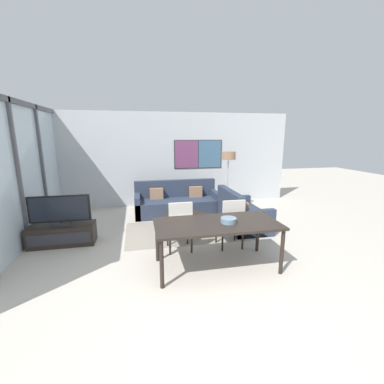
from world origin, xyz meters
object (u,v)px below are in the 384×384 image
tv_console (63,235)px  television (60,211)px  floor_lamp (228,159)px  dining_chair_left (180,224)px  dining_table (217,227)px  sofa_main (177,203)px  dining_chair_centre (231,221)px  fruit_bowl (229,220)px  sofa_side (240,216)px  coffee_table (186,220)px

tv_console → television: television is taller
floor_lamp → dining_chair_left: bearing=-127.0°
dining_table → floor_lamp: size_ratio=1.17×
television → dining_chair_left: bearing=-19.7°
sofa_main → floor_lamp: size_ratio=1.34×
tv_console → sofa_main: bearing=31.8°
floor_lamp → dining_chair_centre: bearing=-108.0°
fruit_bowl → dining_chair_centre: bearing=66.0°
tv_console → sofa_main: (2.54, 1.57, 0.08)m
dining_table → sofa_side: bearing=56.5°
fruit_bowl → floor_lamp: (1.08, 3.07, 0.66)m
tv_console → dining_chair_left: (2.23, -0.80, 0.33)m
fruit_bowl → television: bearing=151.9°
coffee_table → sofa_main: bearing=90.0°
dining_table → dining_chair_left: dining_chair_left is taller
coffee_table → floor_lamp: 2.30m
sofa_side → dining_chair_centre: 1.22m
floor_lamp → fruit_bowl: bearing=-109.4°
dining_table → floor_lamp: 3.37m
tv_console → television: (0.00, 0.00, 0.50)m
television → dining_table: bearing=-28.9°
sofa_main → sofa_side: same height
tv_console → dining_chair_centre: dining_chair_centre is taller
tv_console → sofa_main: size_ratio=0.54×
floor_lamp → tv_console: bearing=-159.1°
fruit_bowl → dining_table: bearing=165.7°
dining_chair_left → sofa_main: bearing=82.7°
dining_chair_left → dining_chair_centre: same height
dining_chair_left → floor_lamp: 3.05m
fruit_bowl → floor_lamp: bearing=70.6°
dining_chair_left → dining_chair_centre: size_ratio=1.00×
dining_chair_centre → sofa_side: bearing=58.8°
television → tv_console: bearing=-90.0°
television → sofa_main: (2.54, 1.57, -0.41)m
sofa_main → fruit_bowl: (0.36, -3.12, 0.53)m
television → coffee_table: 2.58m
television → dining_chair_left: size_ratio=1.16×
television → floor_lamp: (3.98, 1.52, 0.78)m
dining_chair_centre → fruit_bowl: dining_chair_centre is taller
dining_chair_centre → floor_lamp: floor_lamp is taller
television → floor_lamp: 4.33m
tv_console → coffee_table: 2.55m
fruit_bowl → sofa_side: bearing=61.6°
tv_console → dining_table: bearing=-28.9°
television → dining_table: (2.72, -1.50, 0.01)m
sofa_side → dining_chair_centre: dining_chair_centre is taller
dining_chair_left → tv_console: bearing=160.3°
sofa_main → fruit_bowl: bearing=-83.4°
television → fruit_bowl: size_ratio=4.43×
dining_chair_centre → tv_console: bearing=165.2°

